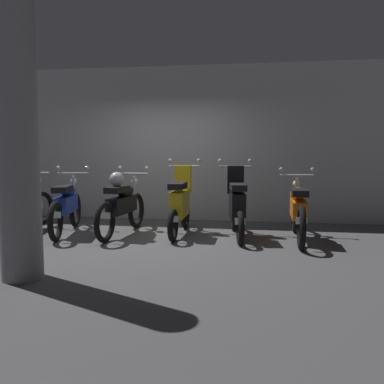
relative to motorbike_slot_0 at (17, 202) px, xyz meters
name	(u,v)px	position (x,y,z in m)	size (l,w,h in m)	color
ground_plane	(146,238)	(2.44, -0.26, -0.53)	(80.00, 80.00, 0.00)	#4C4C4F
back_wall	(171,144)	(2.44, 1.79, 1.04)	(16.00, 0.30, 3.13)	#ADADB2
motorbike_slot_0	(17,202)	(0.00, 0.00, 0.00)	(0.61, 1.93, 1.08)	black
motorbike_slot_1	(66,205)	(0.97, -0.08, -0.03)	(0.63, 1.93, 1.15)	black
motorbike_slot_2	(122,204)	(1.95, -0.02, 0.00)	(0.59, 1.95, 1.15)	black
motorbike_slot_3	(180,204)	(2.93, 0.15, 0.00)	(0.59, 1.68, 1.29)	black
motorbike_slot_4	(237,206)	(3.90, 0.08, 0.00)	(0.58, 1.68, 1.29)	black
motorbike_slot_5	(298,210)	(4.88, -0.01, -0.03)	(0.59, 1.95, 1.15)	black
support_pillar	(17,140)	(1.62, -2.55, 1.04)	(0.46, 0.46, 3.13)	gray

